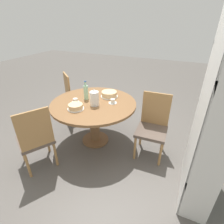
{
  "coord_description": "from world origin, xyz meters",
  "views": [
    {
      "loc": [
        2.07,
        1.24,
        1.86
      ],
      "look_at": [
        0.0,
        0.31,
        0.62
      ],
      "focal_mm": 28.0,
      "sensor_mm": 36.0,
      "label": 1
    }
  ],
  "objects": [
    {
      "name": "bookshelf",
      "position": [
        0.34,
        1.53,
        0.95
      ],
      "size": [
        0.88,
        0.28,
        1.98
      ],
      "rotation": [
        0.0,
        0.0,
        3.14
      ],
      "color": "silver",
      "rests_on": "ground_plane"
    },
    {
      "name": "water_bottle",
      "position": [
        -0.06,
        -0.16,
        0.84
      ],
      "size": [
        0.07,
        0.07,
        0.3
      ],
      "color": "#99C6A3",
      "rests_on": "dining_table"
    },
    {
      "name": "chair_a",
      "position": [
        -0.54,
        -0.74,
        0.48
      ],
      "size": [
        0.59,
        0.59,
        0.93
      ],
      "rotation": [
        0.0,
        0.0,
        4.01
      ],
      "color": "#A87A47",
      "rests_on": "ground_plane"
    },
    {
      "name": "ground_plane",
      "position": [
        0.0,
        0.0,
        0.0
      ],
      "size": [
        14.0,
        14.0,
        0.0
      ],
      "primitive_type": "plane",
      "color": "#56514C"
    },
    {
      "name": "chair_b",
      "position": [
        0.82,
        -0.4,
        0.48
      ],
      "size": [
        0.58,
        0.58,
        0.93
      ],
      "rotation": [
        0.0,
        0.0,
        5.75
      ],
      "color": "#A87A47",
      "rests_on": "ground_plane"
    },
    {
      "name": "cup_a",
      "position": [
        -0.09,
        0.28,
        0.74
      ],
      "size": [
        0.12,
        0.12,
        0.07
      ],
      "color": "silver",
      "rests_on": "dining_table"
    },
    {
      "name": "cake_main",
      "position": [
        -0.3,
        0.13,
        0.76
      ],
      "size": [
        0.28,
        0.28,
        0.09
      ],
      "color": "white",
      "rests_on": "dining_table"
    },
    {
      "name": "cake_second",
      "position": [
        0.3,
        -0.12,
        0.75
      ],
      "size": [
        0.23,
        0.23,
        0.08
      ],
      "color": "white",
      "rests_on": "dining_table"
    },
    {
      "name": "dining_table",
      "position": [
        0.0,
        0.0,
        0.58
      ],
      "size": [
        1.3,
        1.3,
        0.72
      ],
      "color": "brown",
      "rests_on": "ground_plane"
    },
    {
      "name": "coffee_pot",
      "position": [
        0.07,
        0.06,
        0.83
      ],
      "size": [
        0.13,
        0.13,
        0.25
      ],
      "color": "white",
      "rests_on": "dining_table"
    },
    {
      "name": "chair_c",
      "position": [
        -0.11,
        0.91,
        0.48
      ],
      "size": [
        0.44,
        0.44,
        0.93
      ],
      "rotation": [
        0.0,
        0.0,
        7.9
      ],
      "color": "#A87A47",
      "rests_on": "ground_plane"
    },
    {
      "name": "cup_b",
      "position": [
        0.12,
        -0.24,
        0.74
      ],
      "size": [
        0.12,
        0.12,
        0.07
      ],
      "color": "silver",
      "rests_on": "dining_table"
    }
  ]
}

